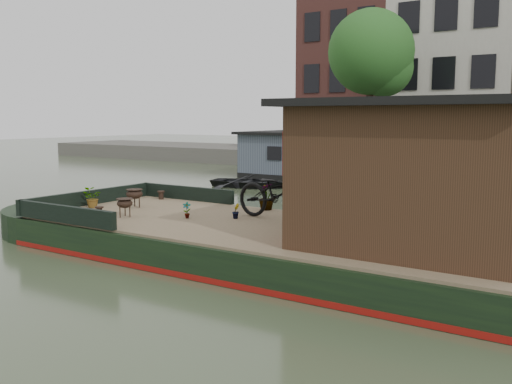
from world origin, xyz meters
The scene contains 18 objects.
ground centered at (0.00, 0.00, 0.00)m, with size 120.00×120.00×0.00m, color #323B25.
houseboat_hull centered at (-1.33, 0.00, 0.27)m, with size 14.01×4.02×0.60m.
houseboat_deck centered at (0.00, 0.00, 0.62)m, with size 11.80×3.80×0.05m, color #7F664E.
bow_bulwark centered at (-5.07, 0.00, 0.82)m, with size 3.00×4.00×0.35m.
cabin centered at (2.19, 0.00, 1.88)m, with size 4.00×3.50×2.42m.
bicycle centered at (-0.95, 0.74, 1.22)m, with size 0.76×2.18×1.14m, color black.
potted_plant_a centered at (-2.70, -0.17, 0.82)m, with size 0.18×0.12×0.35m, color #985F2B.
potted_plant_b centered at (-1.82, 0.38, 0.81)m, with size 0.18×0.14×0.32m, color brown.
potted_plant_c centered at (-5.51, -0.32, 0.89)m, with size 0.42×0.37×0.47m, color #985F2C.
potted_plant_d centered at (-1.89, 1.70, 0.96)m, with size 0.35×0.35×0.62m, color maroon.
brazier_front centered at (-3.91, -0.78, 0.85)m, with size 0.38×0.38×0.40m, color black, non-canonical shape.
brazier_rear centered at (-4.69, 0.27, 0.87)m, with size 0.41×0.41×0.44m, color black, non-canonical shape.
bollard_port centered at (-5.10, 1.62, 0.76)m, with size 0.19×0.19×0.22m, color black.
bollard_stbd centered at (-4.46, -1.00, 0.75)m, with size 0.18×0.18×0.21m, color black.
dinghy centered at (-7.56, 9.41, 0.33)m, with size 2.27×3.18×0.66m, color black.
far_houseboat centered at (0.00, 14.00, 0.97)m, with size 20.40×4.40×2.11m.
quay centered at (0.00, 20.50, 0.45)m, with size 60.00×6.00×0.90m, color #47443F.
tree_left centered at (-6.36, 19.07, 5.89)m, with size 4.40×4.40×7.40m.
Camera 1 is at (5.10, -9.30, 2.79)m, focal length 40.00 mm.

